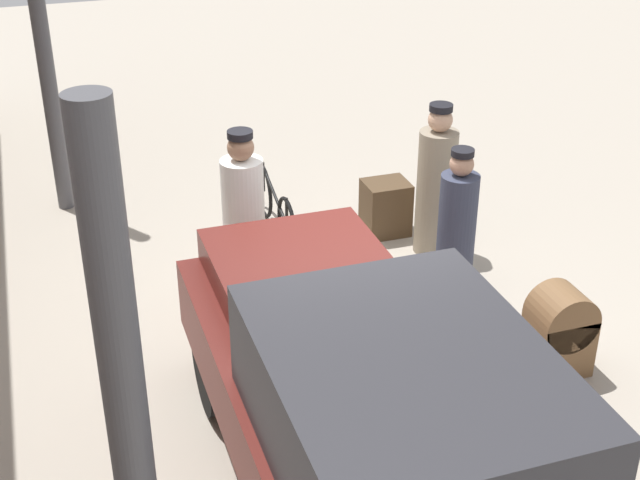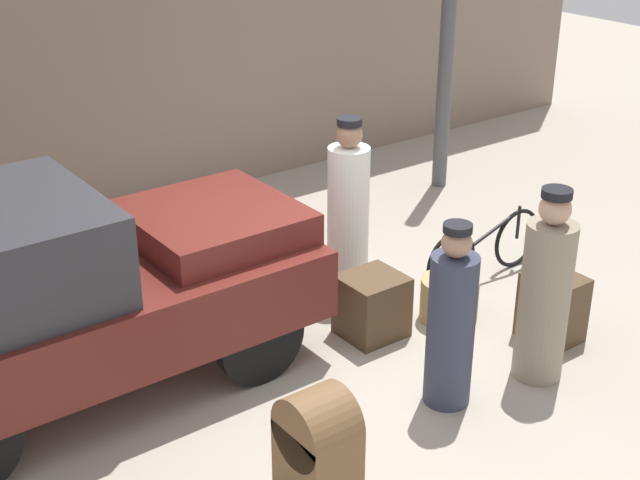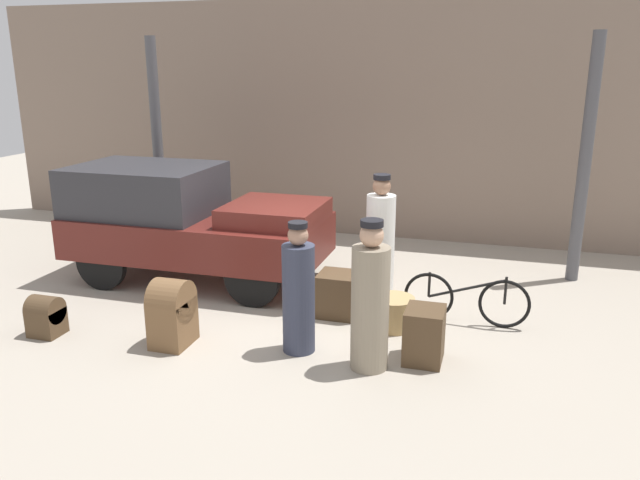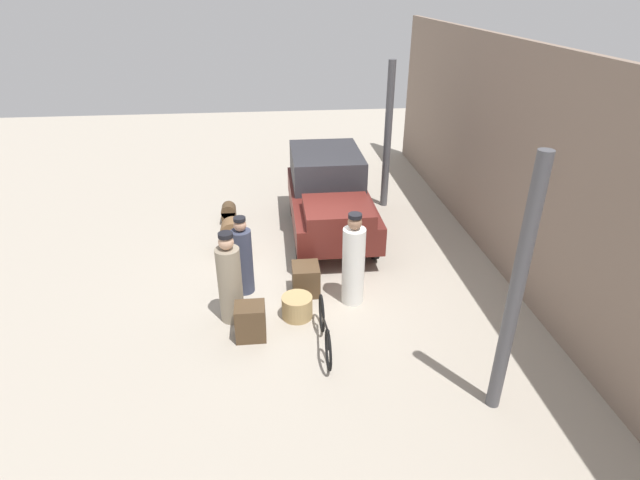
# 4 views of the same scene
# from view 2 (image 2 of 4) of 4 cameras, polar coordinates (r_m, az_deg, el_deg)

# --- Properties ---
(ground_plane) EXTENTS (30.00, 30.00, 0.00)m
(ground_plane) POSITION_cam_2_polar(r_m,az_deg,el_deg) (8.20, -0.29, -6.87)
(ground_plane) COLOR #A89E8E
(station_building_facade) EXTENTS (16.00, 0.15, 4.50)m
(station_building_facade) POSITION_cam_2_polar(r_m,az_deg,el_deg) (10.75, -13.63, 13.09)
(station_building_facade) COLOR gray
(station_building_facade) RESTS_ON ground
(canopy_pillar_right) EXTENTS (0.19, 0.19, 3.79)m
(canopy_pillar_right) POSITION_cam_2_polar(r_m,az_deg,el_deg) (11.46, 8.13, 12.39)
(canopy_pillar_right) COLOR #4C4C51
(canopy_pillar_right) RESTS_ON ground
(truck) EXTENTS (3.96, 1.81, 1.79)m
(truck) POSITION_cam_2_polar(r_m,az_deg,el_deg) (7.39, -16.92, -3.07)
(truck) COLOR black
(truck) RESTS_ON ground
(bicycle) EXTENTS (1.63, 0.04, 0.70)m
(bicycle) POSITION_cam_2_polar(r_m,az_deg,el_deg) (9.42, 10.51, -0.56)
(bicycle) COLOR black
(bicycle) RESTS_ON ground
(wicker_basket) EXTENTS (0.56, 0.56, 0.42)m
(wicker_basket) POSITION_cam_2_polar(r_m,az_deg,el_deg) (8.64, 8.26, -3.77)
(wicker_basket) COLOR tan
(wicker_basket) RESTS_ON ground
(conductor_in_dark_uniform) EXTENTS (0.42, 0.42, 1.73)m
(conductor_in_dark_uniform) POSITION_cam_2_polar(r_m,az_deg,el_deg) (7.66, 14.20, -3.40)
(conductor_in_dark_uniform) COLOR gray
(conductor_in_dark_uniform) RESTS_ON ground
(porter_lifting_near_truck) EXTENTS (0.42, 0.42, 1.82)m
(porter_lifting_near_truck) POSITION_cam_2_polar(r_m,az_deg,el_deg) (8.85, 1.82, 1.68)
(porter_lifting_near_truck) COLOR white
(porter_lifting_near_truck) RESTS_ON ground
(porter_carrying_trunk) EXTENTS (0.39, 0.39, 1.59)m
(porter_carrying_trunk) POSITION_cam_2_polar(r_m,az_deg,el_deg) (7.20, 8.39, -5.33)
(porter_carrying_trunk) COLOR #33384C
(porter_carrying_trunk) RESTS_ON ground
(trunk_large_brown) EXTENTS (0.44, 0.51, 0.64)m
(trunk_large_brown) POSITION_cam_2_polar(r_m,az_deg,el_deg) (8.46, 14.65, -4.19)
(trunk_large_brown) COLOR #4C3823
(trunk_large_brown) RESTS_ON ground
(suitcase_tan_flat) EXTENTS (0.56, 0.52, 0.59)m
(suitcase_tan_flat) POSITION_cam_2_polar(r_m,az_deg,el_deg) (8.27, 3.34, -4.22)
(suitcase_tan_flat) COLOR #4C3823
(suitcase_tan_flat) RESTS_ON ground
(suitcase_black_upright) EXTENTS (0.42, 0.54, 0.84)m
(suitcase_black_upright) POSITION_cam_2_polar(r_m,az_deg,el_deg) (6.34, -0.15, -12.87)
(suitcase_black_upright) COLOR brown
(suitcase_black_upright) RESTS_ON ground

